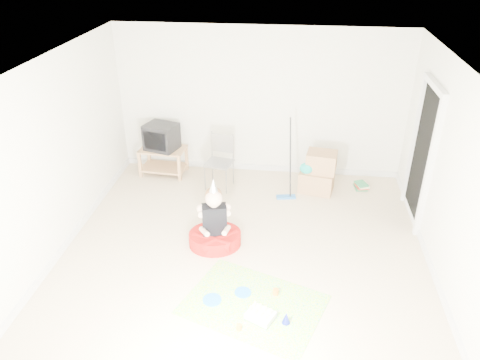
# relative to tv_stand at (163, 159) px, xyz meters

# --- Properties ---
(ground) EXTENTS (5.00, 5.00, 0.00)m
(ground) POSITION_rel_tv_stand_xyz_m (1.70, -2.15, -0.29)
(ground) COLOR beige
(ground) RESTS_ON ground
(doorway_recess) EXTENTS (0.02, 0.90, 2.05)m
(doorway_recess) POSITION_rel_tv_stand_xyz_m (4.18, -0.95, 0.73)
(doorway_recess) COLOR black
(doorway_recess) RESTS_ON ground
(tv_stand) EXTENTS (0.83, 0.55, 0.49)m
(tv_stand) POSITION_rel_tv_stand_xyz_m (0.00, 0.00, 0.00)
(tv_stand) COLOR #AD7C4E
(tv_stand) RESTS_ON ground
(crt_tv) EXTENTS (0.64, 0.58, 0.46)m
(crt_tv) POSITION_rel_tv_stand_xyz_m (0.00, 0.00, 0.43)
(crt_tv) COLOR black
(crt_tv) RESTS_ON tv_stand
(folding_chair) EXTENTS (0.49, 0.48, 0.94)m
(folding_chair) POSITION_rel_tv_stand_xyz_m (1.08, -0.38, 0.17)
(folding_chair) COLOR gray
(folding_chair) RESTS_ON ground
(cardboard_boxes) EXTENTS (0.64, 0.53, 0.71)m
(cardboard_boxes) POSITION_rel_tv_stand_xyz_m (2.75, -0.31, 0.05)
(cardboard_boxes) COLOR #AA7C52
(cardboard_boxes) RESTS_ON ground
(floor_mop) EXTENTS (0.33, 0.42, 1.28)m
(floor_mop) POSITION_rel_tv_stand_xyz_m (2.24, -0.62, -0.03)
(floor_mop) COLOR blue
(floor_mop) RESTS_ON ground
(book_pile) EXTENTS (0.24, 0.28, 0.11)m
(book_pile) POSITION_rel_tv_stand_xyz_m (3.52, -0.13, -0.24)
(book_pile) COLOR #277746
(book_pile) RESTS_ON ground
(seated_woman) EXTENTS (0.88, 0.88, 1.05)m
(seated_woman) POSITION_rel_tv_stand_xyz_m (1.28, -2.05, -0.06)
(seated_woman) COLOR #B01410
(seated_woman) RESTS_ON ground
(party_mat) EXTENTS (1.87, 1.62, 0.01)m
(party_mat) POSITION_rel_tv_stand_xyz_m (1.93, -3.18, -0.29)
(party_mat) COLOR #EC317E
(party_mat) RESTS_ON ground
(birthday_cake) EXTENTS (0.38, 0.35, 0.15)m
(birthday_cake) POSITION_rel_tv_stand_xyz_m (2.04, -3.40, -0.25)
(birthday_cake) COLOR silver
(birthday_cake) RESTS_ON party_mat
(blue_plate_near) EXTENTS (0.29, 0.29, 0.01)m
(blue_plate_near) POSITION_rel_tv_stand_xyz_m (1.79, -3.00, -0.28)
(blue_plate_near) COLOR blue
(blue_plate_near) RESTS_ON party_mat
(blue_plate_far) EXTENTS (0.25, 0.25, 0.01)m
(blue_plate_far) POSITION_rel_tv_stand_xyz_m (1.43, -3.17, -0.28)
(blue_plate_far) COLOR blue
(blue_plate_far) RESTS_ON party_mat
(orange_cup_near) EXTENTS (0.10, 0.10, 0.08)m
(orange_cup_near) POSITION_rel_tv_stand_xyz_m (2.19, -2.98, -0.25)
(orange_cup_near) COLOR orange
(orange_cup_near) RESTS_ON party_mat
(orange_cup_far) EXTENTS (0.06, 0.06, 0.07)m
(orange_cup_far) POSITION_rel_tv_stand_xyz_m (1.81, -3.60, -0.25)
(orange_cup_far) COLOR orange
(orange_cup_far) RESTS_ON party_mat
(blue_party_hat) EXTENTS (0.12, 0.12, 0.14)m
(blue_party_hat) POSITION_rel_tv_stand_xyz_m (2.33, -3.43, -0.21)
(blue_party_hat) COLOR #1B21BD
(blue_party_hat) RESTS_ON party_mat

